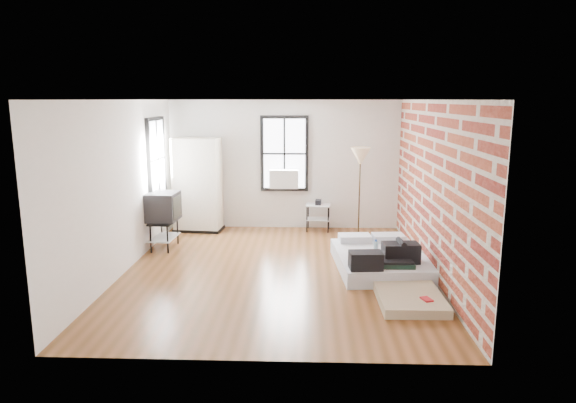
{
  "coord_description": "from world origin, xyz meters",
  "views": [
    {
      "loc": [
        0.51,
        -8.13,
        2.8
      ],
      "look_at": [
        0.18,
        0.3,
        1.12
      ],
      "focal_mm": 32.0,
      "sensor_mm": 36.0,
      "label": 1
    }
  ],
  "objects_px": {
    "mattress_main": "(381,259)",
    "side_table": "(318,210)",
    "wardrobe": "(198,185)",
    "tv_stand": "(164,208)",
    "floor_lamp": "(360,160)",
    "mattress_bare": "(403,285)"
  },
  "relations": [
    {
      "from": "wardrobe",
      "to": "tv_stand",
      "type": "height_order",
      "value": "wardrobe"
    },
    {
      "from": "mattress_main",
      "to": "floor_lamp",
      "type": "relative_size",
      "value": 1.12
    },
    {
      "from": "side_table",
      "to": "tv_stand",
      "type": "distance_m",
      "value": 3.31
    },
    {
      "from": "mattress_main",
      "to": "side_table",
      "type": "xyz_separation_m",
      "value": [
        -1.01,
        2.54,
        0.29
      ]
    },
    {
      "from": "mattress_bare",
      "to": "floor_lamp",
      "type": "bearing_deg",
      "value": 95.91
    },
    {
      "from": "mattress_bare",
      "to": "wardrobe",
      "type": "bearing_deg",
      "value": 136.14
    },
    {
      "from": "side_table",
      "to": "tv_stand",
      "type": "height_order",
      "value": "tv_stand"
    },
    {
      "from": "side_table",
      "to": "tv_stand",
      "type": "bearing_deg",
      "value": -153.62
    },
    {
      "from": "mattress_main",
      "to": "tv_stand",
      "type": "distance_m",
      "value": 4.15
    },
    {
      "from": "mattress_main",
      "to": "mattress_bare",
      "type": "xyz_separation_m",
      "value": [
        0.18,
        -1.06,
        -0.06
      ]
    },
    {
      "from": "mattress_main",
      "to": "floor_lamp",
      "type": "bearing_deg",
      "value": 90.44
    },
    {
      "from": "tv_stand",
      "to": "floor_lamp",
      "type": "bearing_deg",
      "value": 15.98
    },
    {
      "from": "wardrobe",
      "to": "mattress_bare",
      "type": "bearing_deg",
      "value": -37.98
    },
    {
      "from": "side_table",
      "to": "tv_stand",
      "type": "relative_size",
      "value": 0.63
    },
    {
      "from": "side_table",
      "to": "floor_lamp",
      "type": "xyz_separation_m",
      "value": [
        0.82,
        -0.54,
        1.14
      ]
    },
    {
      "from": "floor_lamp",
      "to": "wardrobe",
      "type": "bearing_deg",
      "value": 172.17
    },
    {
      "from": "side_table",
      "to": "floor_lamp",
      "type": "bearing_deg",
      "value": -33.28
    },
    {
      "from": "side_table",
      "to": "mattress_bare",
      "type": "bearing_deg",
      "value": -71.74
    },
    {
      "from": "mattress_main",
      "to": "side_table",
      "type": "distance_m",
      "value": 2.74
    },
    {
      "from": "wardrobe",
      "to": "floor_lamp",
      "type": "relative_size",
      "value": 1.08
    },
    {
      "from": "floor_lamp",
      "to": "tv_stand",
      "type": "xyz_separation_m",
      "value": [
        -3.78,
        -0.93,
        -0.82
      ]
    },
    {
      "from": "mattress_main",
      "to": "side_table",
      "type": "height_order",
      "value": "side_table"
    }
  ]
}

